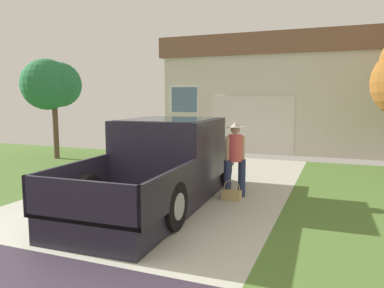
{
  "coord_description": "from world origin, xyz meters",
  "views": [
    {
      "loc": [
        3.52,
        -3.81,
        2.14
      ],
      "look_at": [
        0.63,
        3.54,
        1.15
      ],
      "focal_mm": 34.74,
      "sensor_mm": 36.0,
      "label": 1
    }
  ],
  "objects_px": {
    "house_with_garage": "(294,94)",
    "wheeled_trash_bin": "(135,140)",
    "pickup_truck": "(167,163)",
    "front_yard_tree": "(53,84)",
    "person_with_hat": "(235,157)",
    "handbag": "(232,194)"
  },
  "relations": [
    {
      "from": "person_with_hat",
      "to": "handbag",
      "type": "distance_m",
      "value": 0.8
    },
    {
      "from": "house_with_garage",
      "to": "front_yard_tree",
      "type": "xyz_separation_m",
      "value": [
        -7.45,
        -6.35,
        0.3
      ]
    },
    {
      "from": "house_with_garage",
      "to": "wheeled_trash_bin",
      "type": "height_order",
      "value": "house_with_garage"
    },
    {
      "from": "handbag",
      "to": "wheeled_trash_bin",
      "type": "bearing_deg",
      "value": 139.0
    },
    {
      "from": "pickup_truck",
      "to": "front_yard_tree",
      "type": "distance_m",
      "value": 7.07
    },
    {
      "from": "pickup_truck",
      "to": "handbag",
      "type": "bearing_deg",
      "value": 14.56
    },
    {
      "from": "house_with_garage",
      "to": "pickup_truck",
      "type": "bearing_deg",
      "value": -98.77
    },
    {
      "from": "front_yard_tree",
      "to": "wheeled_trash_bin",
      "type": "relative_size",
      "value": 3.02
    },
    {
      "from": "person_with_hat",
      "to": "handbag",
      "type": "relative_size",
      "value": 3.8
    },
    {
      "from": "wheeled_trash_bin",
      "to": "person_with_hat",
      "type": "bearing_deg",
      "value": -39.37
    },
    {
      "from": "front_yard_tree",
      "to": "pickup_truck",
      "type": "bearing_deg",
      "value": -29.4
    },
    {
      "from": "pickup_truck",
      "to": "wheeled_trash_bin",
      "type": "relative_size",
      "value": 4.56
    },
    {
      "from": "handbag",
      "to": "front_yard_tree",
      "type": "bearing_deg",
      "value": 157.76
    },
    {
      "from": "front_yard_tree",
      "to": "wheeled_trash_bin",
      "type": "height_order",
      "value": "front_yard_tree"
    },
    {
      "from": "pickup_truck",
      "to": "house_with_garage",
      "type": "relative_size",
      "value": 0.51
    },
    {
      "from": "person_with_hat",
      "to": "house_with_garage",
      "type": "xyz_separation_m",
      "value": [
        0.19,
        9.08,
        1.41
      ]
    },
    {
      "from": "pickup_truck",
      "to": "front_yard_tree",
      "type": "bearing_deg",
      "value": 148.66
    },
    {
      "from": "handbag",
      "to": "house_with_garage",
      "type": "distance_m",
      "value": 9.56
    },
    {
      "from": "house_with_garage",
      "to": "wheeled_trash_bin",
      "type": "relative_size",
      "value": 8.91
    },
    {
      "from": "pickup_truck",
      "to": "front_yard_tree",
      "type": "height_order",
      "value": "front_yard_tree"
    },
    {
      "from": "person_with_hat",
      "to": "front_yard_tree",
      "type": "distance_m",
      "value": 7.94
    },
    {
      "from": "handbag",
      "to": "wheeled_trash_bin",
      "type": "xyz_separation_m",
      "value": [
        -4.71,
        4.1,
        0.49
      ]
    }
  ]
}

